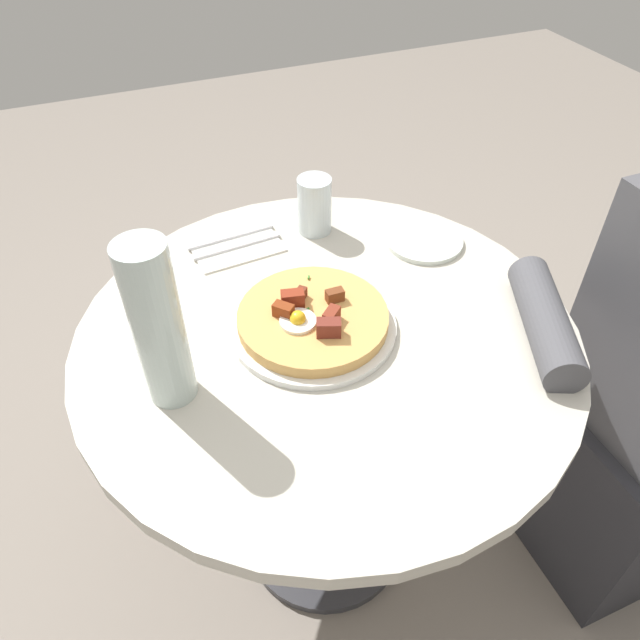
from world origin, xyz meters
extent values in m
plane|color=gray|center=(0.00, 0.00, 0.00)|extent=(6.00, 6.00, 0.00)
cylinder|color=beige|center=(0.00, 0.00, 0.69)|extent=(0.85, 0.85, 0.03)
cylinder|color=#333338|center=(0.00, 0.00, 0.34)|extent=(0.10, 0.10, 0.68)
cylinder|color=#333338|center=(0.00, 0.00, 0.01)|extent=(0.38, 0.38, 0.02)
cube|color=#2D2D33|center=(-0.26, -0.58, 0.23)|extent=(0.32, 0.28, 0.45)
cylinder|color=#4C4C51|center=(-0.15, -0.33, 0.74)|extent=(0.27, 0.17, 0.07)
cylinder|color=white|center=(0.01, 0.02, 0.71)|extent=(0.28, 0.28, 0.01)
cylinder|color=#DCA559|center=(0.01, 0.02, 0.73)|extent=(0.25, 0.25, 0.02)
cylinder|color=white|center=(0.00, 0.05, 0.75)|extent=(0.06, 0.06, 0.01)
sphere|color=yellow|center=(0.00, 0.05, 0.75)|extent=(0.03, 0.03, 0.03)
cube|color=maroon|center=(0.04, 0.04, 0.76)|extent=(0.03, 0.04, 0.03)
cube|color=maroon|center=(0.02, 0.07, 0.75)|extent=(0.04, 0.04, 0.02)
cube|color=maroon|center=(0.05, 0.03, 0.75)|extent=(0.03, 0.03, 0.02)
cube|color=maroon|center=(-0.02, 0.00, 0.75)|extent=(0.04, 0.04, 0.02)
cube|color=maroon|center=(-0.04, 0.02, 0.76)|extent=(0.03, 0.04, 0.03)
cube|color=brown|center=(0.03, -0.03, 0.75)|extent=(0.02, 0.03, 0.02)
cube|color=#387F2D|center=(-0.01, 0.06, 0.75)|extent=(0.01, 0.00, 0.00)
cube|color=#387F2D|center=(-0.01, 0.06, 0.75)|extent=(0.01, 0.01, 0.00)
cube|color=#387F2D|center=(0.02, 0.03, 0.75)|extent=(0.01, 0.01, 0.00)
cube|color=#387F2D|center=(0.10, -0.01, 0.75)|extent=(0.01, 0.01, 0.00)
cylinder|color=silver|center=(0.16, -0.28, 0.71)|extent=(0.15, 0.15, 0.01)
cube|color=white|center=(0.30, 0.08, 0.71)|extent=(0.15, 0.18, 0.00)
cube|color=silver|center=(0.32, 0.08, 0.71)|extent=(0.03, 0.18, 0.00)
cube|color=silver|center=(0.28, 0.07, 0.71)|extent=(0.03, 0.18, 0.00)
cylinder|color=silver|center=(0.28, -0.09, 0.77)|extent=(0.07, 0.07, 0.12)
cylinder|color=silver|center=(-0.04, 0.27, 0.84)|extent=(0.07, 0.07, 0.27)
cylinder|color=white|center=(-0.14, -0.34, 0.73)|extent=(0.03, 0.03, 0.05)
camera|label=1|loc=(-0.67, 0.29, 1.41)|focal=33.71mm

